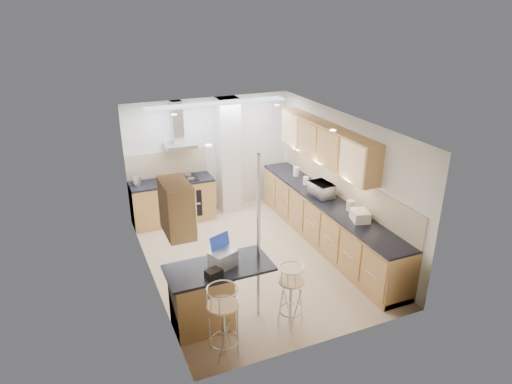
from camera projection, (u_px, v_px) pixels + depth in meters
name	position (u px, v px, depth m)	size (l,w,h in m)	color
ground	(253.00, 258.00, 8.29)	(4.80, 4.80, 0.00)	beige
room_shell	(262.00, 170.00, 8.13)	(3.64, 4.84, 2.51)	silver
right_counter	(326.00, 221.00, 8.66)	(0.63, 4.40, 0.92)	tan
back_counter	(173.00, 201.00, 9.55)	(1.70, 0.63, 0.92)	tan
peninsula	(220.00, 295.00, 6.47)	(1.47, 0.72, 0.94)	tan
microwave	(322.00, 190.00, 8.56)	(0.48, 0.33, 0.27)	silver
laptop	(223.00, 259.00, 6.26)	(0.34, 0.26, 0.24)	#A1A4A9
bag	(214.00, 274.00, 6.03)	(0.21, 0.15, 0.12)	black
bar_stool_near	(223.00, 322.00, 5.84)	(0.43, 0.43, 1.06)	tan
bar_stool_end	(291.00, 295.00, 6.47)	(0.38, 0.38, 0.94)	tan
jar_a	(296.00, 171.00, 9.59)	(0.12, 0.12, 0.19)	white
jar_b	(306.00, 181.00, 9.13)	(0.11, 0.11, 0.16)	white
jar_c	(350.00, 206.00, 7.99)	(0.14, 0.14, 0.19)	beige
jar_d	(361.00, 220.00, 7.53)	(0.10, 0.10, 0.14)	silver
bread_bin	(360.00, 216.00, 7.63)	(0.27, 0.34, 0.18)	white
kettle	(137.00, 181.00, 9.08)	(0.16, 0.16, 0.20)	silver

